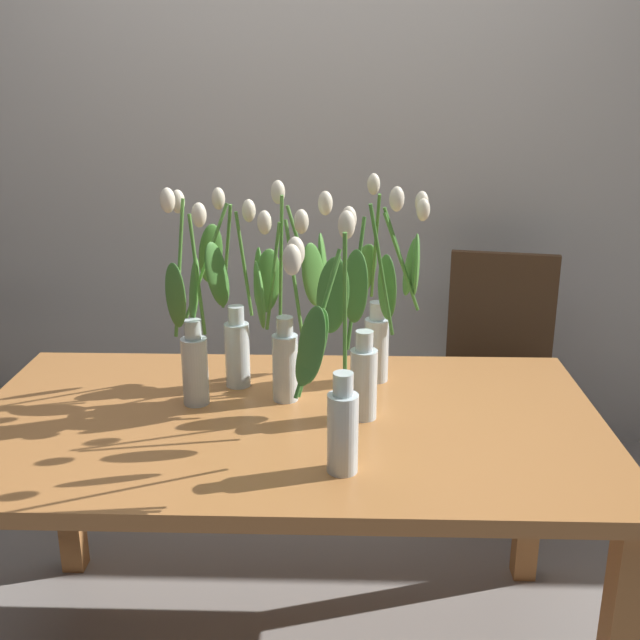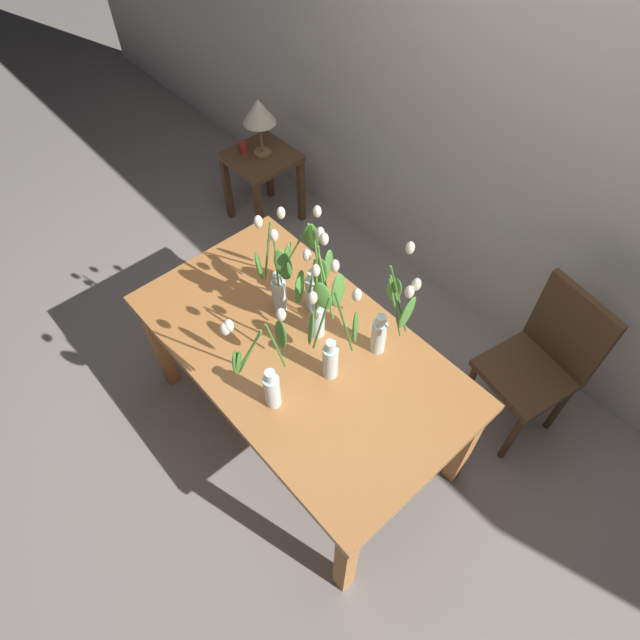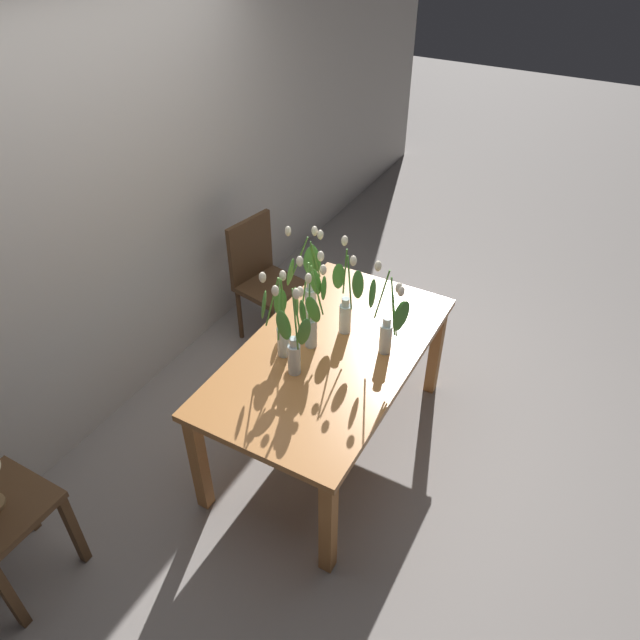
{
  "view_description": "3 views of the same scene",
  "coord_description": "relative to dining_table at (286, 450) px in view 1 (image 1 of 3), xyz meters",
  "views": [
    {
      "loc": [
        0.14,
        -1.74,
        1.57
      ],
      "look_at": [
        0.09,
        0.02,
        0.99
      ],
      "focal_mm": 42.63,
      "sensor_mm": 36.0,
      "label": 1
    },
    {
      "loc": [
        1.11,
        -0.86,
        2.72
      ],
      "look_at": [
        0.1,
        0.04,
        1.0
      ],
      "focal_mm": 30.04,
      "sensor_mm": 36.0,
      "label": 2
    },
    {
      "loc": [
        -2.2,
        -1.15,
        2.88
      ],
      "look_at": [
        -0.08,
        0.02,
        1.0
      ],
      "focal_mm": 33.27,
      "sensor_mm": 36.0,
      "label": 3
    }
  ],
  "objects": [
    {
      "name": "tulip_vase_0",
      "position": [
        0.2,
        0.01,
        0.28
      ],
      "size": [
        0.15,
        0.23,
        0.57
      ],
      "color": "silver",
      "rests_on": "dining_table"
    },
    {
      "name": "room_wall_rear",
      "position": [
        0.0,
        1.41,
        0.7
      ],
      "size": [
        9.0,
        0.1,
        2.7
      ],
      "primitive_type": "cube",
      "color": "beige",
      "rests_on": "ground"
    },
    {
      "name": "dining_chair",
      "position": [
        0.73,
        0.95,
        -0.12
      ],
      "size": [
        0.47,
        0.47,
        0.93
      ],
      "color": "#4C331E",
      "rests_on": "ground"
    },
    {
      "name": "tulip_vase_1",
      "position": [
        0.0,
        0.12,
        0.32
      ],
      "size": [
        0.21,
        0.19,
        0.57
      ],
      "color": "silver",
      "rests_on": "dining_table"
    },
    {
      "name": "tulip_vase_3",
      "position": [
        -0.24,
        0.07,
        0.28
      ],
      "size": [
        0.17,
        0.15,
        0.57
      ],
      "color": "silver",
      "rests_on": "dining_table"
    },
    {
      "name": "tulip_vase_5",
      "position": [
        0.12,
        -0.28,
        0.31
      ],
      "size": [
        0.15,
        0.24,
        0.56
      ],
      "color": "silver",
      "rests_on": "dining_table"
    },
    {
      "name": "dining_table",
      "position": [
        0.0,
        0.0,
        0.0
      ],
      "size": [
        1.6,
        0.9,
        0.74
      ],
      "color": "#B7753D",
      "rests_on": "ground"
    },
    {
      "name": "tulip_vase_4",
      "position": [
        -0.16,
        0.21,
        0.3
      ],
      "size": [
        0.23,
        0.23,
        0.55
      ],
      "color": "silver",
      "rests_on": "dining_table"
    },
    {
      "name": "tulip_vase_2",
      "position": [
        0.26,
        0.28,
        0.3
      ],
      "size": [
        0.22,
        0.18,
        0.56
      ],
      "color": "silver",
      "rests_on": "dining_table"
    }
  ]
}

